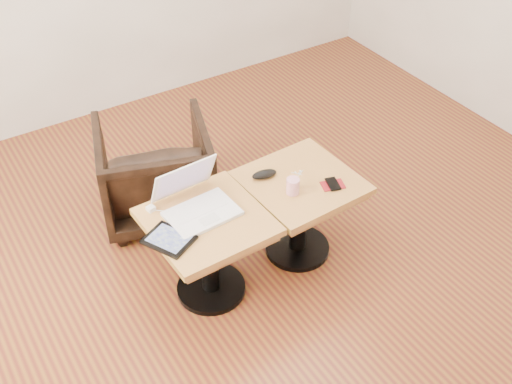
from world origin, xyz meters
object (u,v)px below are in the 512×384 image
side_table_left (208,238)px  side_table_right (300,199)px  laptop (196,202)px  striped_cup (293,186)px  armchair (155,171)px

side_table_left → side_table_right: size_ratio=0.99×
side_table_left → laptop: size_ratio=1.62×
side_table_right → striped_cup: bearing=-150.0°
side_table_left → side_table_right: 0.61m
side_table_left → striped_cup: size_ratio=6.67×
striped_cup → armchair: striped_cup is taller
side_table_left → laptop: laptop is taller
striped_cup → armchair: bearing=117.4°
striped_cup → armchair: size_ratio=0.13×
laptop → armchair: 0.76m
side_table_left → side_table_right: same height
side_table_left → side_table_right: bearing=-1.1°
side_table_right → laptop: laptop is taller
side_table_right → armchair: (-0.55, 0.79, -0.09)m
side_table_right → laptop: bearing=168.8°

